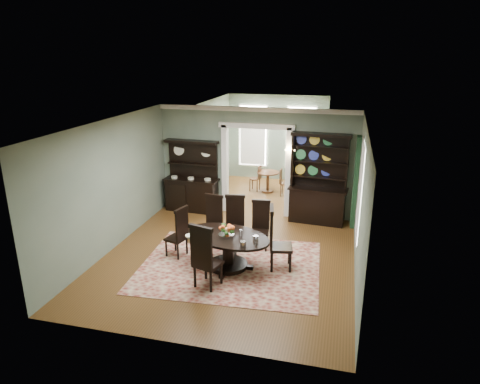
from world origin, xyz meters
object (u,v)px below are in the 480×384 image
object	(u,v)px
welsh_dresser	(318,191)
parlor_table	(268,179)
sideboard	(192,186)
dining_table	(228,245)

from	to	relation	value
welsh_dresser	parlor_table	size ratio (longest dim) A/B	3.30
sideboard	parlor_table	distance (m)	2.86
welsh_dresser	parlor_table	xyz separation A→B (m)	(-1.77, 2.22, -0.43)
welsh_dresser	parlor_table	distance (m)	2.87
sideboard	welsh_dresser	distance (m)	3.58
sideboard	parlor_table	bearing A→B (deg)	52.78
welsh_dresser	parlor_table	bearing A→B (deg)	133.25
sideboard	welsh_dresser	bearing A→B (deg)	1.85
dining_table	welsh_dresser	bearing A→B (deg)	79.95
dining_table	welsh_dresser	size ratio (longest dim) A/B	0.91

